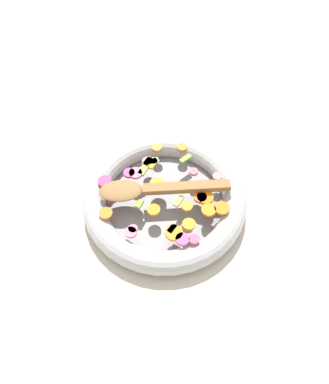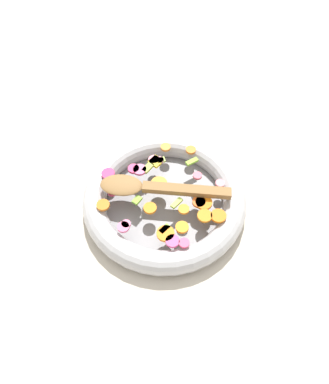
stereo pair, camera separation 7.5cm
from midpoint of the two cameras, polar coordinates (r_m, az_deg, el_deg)
ground_plane at (r=0.83m, az=2.58°, el=-2.17°), size 4.00×4.00×0.00m
skillet at (r=0.82m, az=2.63°, el=-1.31°), size 0.35×0.35×0.05m
chopped_vegetables at (r=0.78m, az=2.96°, el=-0.61°), size 0.26×0.27×0.01m
wooden_spoon at (r=0.78m, az=0.58°, el=0.54°), size 0.19×0.25×0.01m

